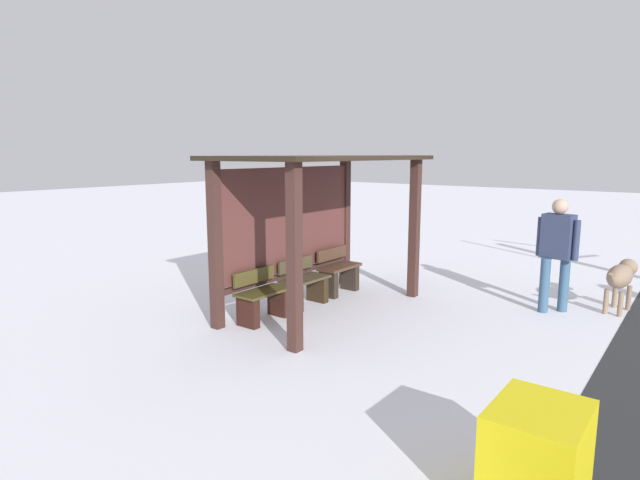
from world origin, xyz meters
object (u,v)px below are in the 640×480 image
at_px(bus_shelter, 310,200).
at_px(grit_bin, 536,461).
at_px(bench_left_inside, 263,300).
at_px(bench_center_inside, 304,286).
at_px(bench_right_inside, 339,274).
at_px(person_walking, 557,247).
at_px(dog, 621,276).

xyz_separation_m(bus_shelter, grit_bin, (-2.72, -4.02, -1.29)).
xyz_separation_m(bench_left_inside, bench_center_inside, (0.92, -0.00, 0.00)).
bearing_deg(bus_shelter, bench_center_inside, 90.00).
relative_size(bench_right_inside, grit_bin, 1.12).
bearing_deg(person_walking, bench_right_inside, 109.05).
bearing_deg(bench_right_inside, bench_center_inside, 179.85).
height_order(bench_left_inside, dog, dog).
bearing_deg(bus_shelter, person_walking, -56.39).
xyz_separation_m(dog, grit_bin, (-5.37, -0.23, -0.16)).
xyz_separation_m(bench_right_inside, dog, (1.73, -3.91, 0.20)).
bearing_deg(bench_center_inside, dog, -55.91).
xyz_separation_m(bus_shelter, person_walking, (2.00, -3.02, -0.67)).
bearing_deg(dog, grit_bin, -177.56).
distance_m(bus_shelter, person_walking, 3.68).
bearing_deg(bus_shelter, bench_right_inside, 7.59).
xyz_separation_m(bench_center_inside, dog, (2.65, -3.91, 0.22)).
relative_size(bus_shelter, dog, 3.16).
bearing_deg(bench_left_inside, grit_bin, -113.48).
height_order(bench_center_inside, bench_right_inside, bench_right_inside).
height_order(bench_right_inside, dog, bench_right_inside).
bearing_deg(bench_center_inside, grit_bin, -123.30).
bearing_deg(bench_left_inside, bench_right_inside, -0.09).
relative_size(bench_left_inside, bench_right_inside, 1.00).
relative_size(bus_shelter, grit_bin, 4.67).
bearing_deg(grit_bin, bench_center_inside, 56.70).
bearing_deg(person_walking, bench_center_inside, 122.55).
xyz_separation_m(bench_left_inside, grit_bin, (-1.80, -4.14, 0.06)).
bearing_deg(grit_bin, bench_left_inside, 66.52).
distance_m(bench_left_inside, grit_bin, 4.52).
bearing_deg(grit_bin, person_walking, 11.96).
bearing_deg(dog, bench_left_inside, 132.37).
distance_m(bench_left_inside, dog, 5.30).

